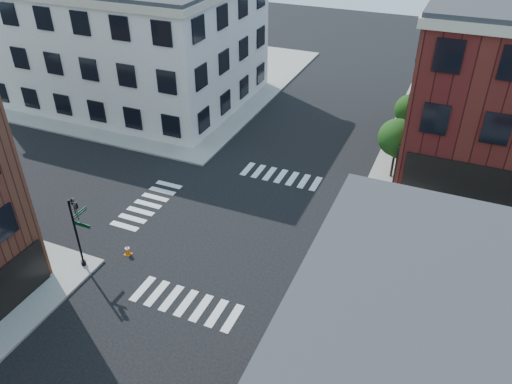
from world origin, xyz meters
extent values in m
plane|color=black|center=(0.00, 0.00, 0.00)|extent=(120.00, 120.00, 0.00)
cube|color=gray|center=(-21.00, 21.00, 0.07)|extent=(30.00, 30.00, 0.15)
cube|color=silver|center=(-19.00, 16.00, 5.50)|extent=(22.00, 16.00, 11.00)
cylinder|color=black|center=(7.50, 10.00, 0.89)|extent=(0.18, 0.18, 1.47)
cylinder|color=black|center=(7.50, 10.00, 1.62)|extent=(0.12, 0.12, 1.47)
sphere|color=#15340E|center=(7.50, 10.00, 3.30)|extent=(2.69, 2.69, 2.69)
sphere|color=#15340E|center=(7.75, 9.90, 2.75)|extent=(1.85, 1.85, 1.85)
cylinder|color=black|center=(7.50, 16.00, 0.81)|extent=(0.18, 0.18, 1.33)
cylinder|color=black|center=(7.50, 16.00, 1.48)|extent=(0.12, 0.12, 1.33)
sphere|color=#15340E|center=(7.50, 16.00, 3.00)|extent=(2.43, 2.43, 2.43)
sphere|color=#15340E|center=(7.75, 15.90, 2.51)|extent=(1.67, 1.67, 1.67)
cylinder|color=black|center=(-6.80, -6.80, 2.30)|extent=(0.12, 0.12, 4.60)
cylinder|color=black|center=(-6.80, -6.80, 0.30)|extent=(0.28, 0.28, 0.30)
cube|color=#053819|center=(-6.25, -6.80, 3.15)|extent=(1.10, 0.03, 0.22)
cube|color=#053819|center=(-6.80, -6.25, 3.40)|extent=(0.03, 1.10, 0.22)
imported|color=black|center=(-6.45, -6.70, 3.90)|extent=(0.22, 0.18, 1.10)
imported|color=black|center=(-6.90, -6.45, 3.90)|extent=(0.18, 0.22, 1.10)
cube|color=silver|center=(14.83, -4.03, 2.32)|extent=(6.69, 3.47, 3.43)
cube|color=maroon|center=(14.67, -5.43, 2.32)|extent=(2.42, 0.31, 0.77)
cube|color=maroon|center=(14.99, -2.63, 2.32)|extent=(2.42, 0.31, 0.77)
cube|color=#A8A8AA|center=(10.65, -3.56, 1.72)|extent=(2.50, 2.89, 2.21)
cube|color=black|center=(9.60, -3.45, 2.10)|extent=(0.34, 2.10, 1.00)
cube|color=black|center=(13.51, -3.88, 0.55)|extent=(8.93, 2.09, 0.28)
cylinder|color=black|center=(10.52, -4.72, 0.55)|extent=(1.14, 0.51, 1.11)
cylinder|color=black|center=(10.78, -2.41, 0.55)|extent=(1.14, 0.51, 1.11)
cylinder|color=black|center=(14.48, -5.16, 0.55)|extent=(1.14, 0.51, 1.11)
cylinder|color=black|center=(14.74, -2.85, 0.55)|extent=(1.14, 0.51, 1.11)
cube|color=orange|center=(-5.13, -4.91, 0.02)|extent=(0.41, 0.41, 0.04)
cone|color=orange|center=(-5.13, -4.91, 0.35)|extent=(0.39, 0.39, 0.69)
cylinder|color=white|center=(-5.13, -4.91, 0.44)|extent=(0.27, 0.27, 0.08)
camera|label=1|loc=(10.77, -22.79, 19.17)|focal=35.00mm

